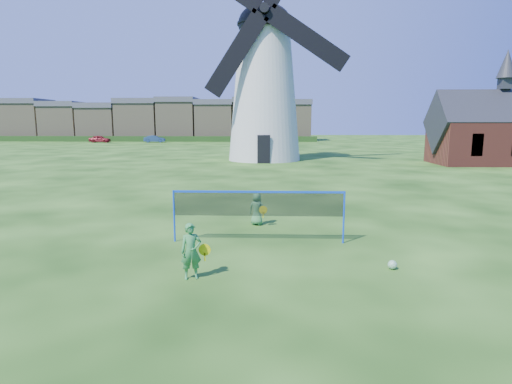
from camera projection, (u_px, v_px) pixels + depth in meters
The scene contains 11 objects.
ground at pixel (248, 246), 12.11m from camera, with size 220.00×220.00×0.00m, color black.
windmill at pixel (265, 84), 38.62m from camera, with size 14.61×6.69×20.21m.
chapel at pixel (501, 133), 35.42m from camera, with size 11.14×5.40×9.42m.
badminton_net at pixel (258, 205), 12.32m from camera, with size 5.05×0.05×1.55m.
player_girl at pixel (191, 251), 9.50m from camera, with size 0.69×0.44×1.29m.
player_boy at pixel (257, 209), 14.55m from camera, with size 0.68×0.50×1.13m.
play_ball at pixel (392, 265), 10.20m from camera, with size 0.22×0.22×0.22m, color green.
terraced_houses at pixel (158, 120), 83.21m from camera, with size 60.42×8.40×8.29m.
hedge at pixel (149, 139), 77.87m from camera, with size 62.00×0.80×1.00m, color #193814.
car_left at pixel (100, 139), 74.31m from camera, with size 1.48×3.67×1.25m, color maroon.
car_right at pixel (155, 139), 74.73m from camera, with size 1.29×3.70×1.22m, color navy.
Camera 1 is at (0.63, -11.67, 3.52)m, focal length 29.55 mm.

